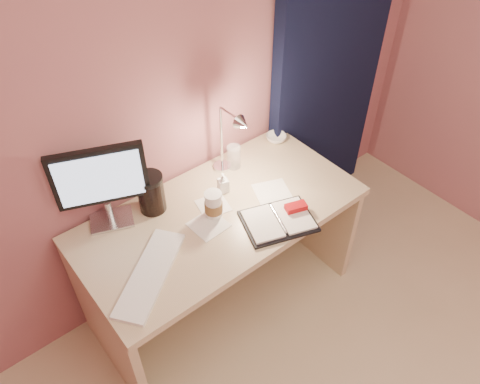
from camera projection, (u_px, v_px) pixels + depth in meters
room at (320, 53)px, 2.60m from camera, size 3.50×3.50×3.50m
desk at (213, 234)px, 2.46m from camera, size 1.40×0.70×0.73m
monitor at (101, 180)px, 2.04m from camera, size 0.39×0.21×0.43m
keyboard at (150, 274)px, 1.98m from camera, size 0.47×0.40×0.02m
planner at (280, 219)px, 2.21m from camera, size 0.39×0.34×0.05m
paper_a at (209, 225)px, 2.20m from camera, size 0.17×0.17×0.00m
paper_b at (213, 205)px, 2.29m from camera, size 0.17×0.17×0.00m
paper_c at (272, 192)px, 2.36m from camera, size 0.22×0.22×0.00m
coffee_cup at (213, 205)px, 2.21m from camera, size 0.09×0.09×0.14m
clear_cup at (234, 157)px, 2.47m from camera, size 0.07×0.07×0.13m
bowl at (276, 138)px, 2.67m from camera, size 0.14×0.14×0.04m
lotion_bottle at (223, 183)px, 2.34m from camera, size 0.06×0.06×0.11m
dark_jar at (151, 195)px, 2.22m from camera, size 0.13×0.13×0.18m
desk_lamp at (233, 138)px, 2.28m from camera, size 0.09×0.25×0.40m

